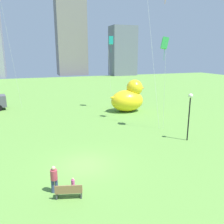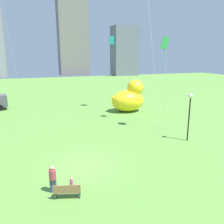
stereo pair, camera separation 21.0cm
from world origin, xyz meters
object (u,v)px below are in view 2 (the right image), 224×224
(lamppost, at_px, (190,106))
(person_adult, at_px, (53,178))
(giant_inflatable_duck, at_px, (129,98))
(kite_green, at_px, (165,43))
(kite_teal, at_px, (112,41))
(person_child, at_px, (72,184))
(park_bench, at_px, (67,191))

(lamppost, bearing_deg, person_adult, -160.67)
(giant_inflatable_duck, relative_size, kite_green, 0.56)
(giant_inflatable_duck, bearing_deg, person_adult, -125.74)
(person_adult, xyz_separation_m, giant_inflatable_duck, (12.53, 17.41, 0.99))
(lamppost, distance_m, kite_teal, 16.84)
(person_adult, height_order, person_child, person_adult)
(kite_teal, bearing_deg, giant_inflatable_duck, -54.93)
(person_child, bearing_deg, kite_green, 37.39)
(person_child, relative_size, kite_green, 0.09)
(giant_inflatable_duck, distance_m, lamppost, 12.91)
(person_child, distance_m, giant_inflatable_duck, 21.12)
(person_adult, xyz_separation_m, kite_green, (12.44, 8.43, 8.19))
(person_child, distance_m, kite_teal, 24.30)
(giant_inflatable_duck, relative_size, lamppost, 1.20)
(person_adult, xyz_separation_m, kite_teal, (10.77, 19.92, 8.99))
(giant_inflatable_duck, distance_m, kite_teal, 8.57)
(park_bench, height_order, lamppost, lamppost)
(park_bench, height_order, kite_green, kite_green)
(giant_inflatable_duck, bearing_deg, kite_green, -90.56)
(park_bench, xyz_separation_m, kite_green, (11.75, 9.37, 8.66))
(giant_inflatable_duck, distance_m, kite_green, 11.51)
(park_bench, height_order, kite_teal, kite_teal)
(person_child, bearing_deg, person_adult, 166.06)
(lamppost, xyz_separation_m, kite_green, (-0.64, 3.84, 5.77))
(person_adult, relative_size, lamppost, 0.37)
(person_adult, relative_size, kite_teal, 0.16)
(lamppost, height_order, kite_teal, kite_teal)
(park_bench, xyz_separation_m, person_adult, (-0.69, 0.94, 0.47))
(kite_green, bearing_deg, giant_inflatable_duck, 89.44)
(person_child, bearing_deg, lamppost, 22.00)
(lamppost, relative_size, kite_green, 0.47)
(person_child, distance_m, kite_green, 16.73)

